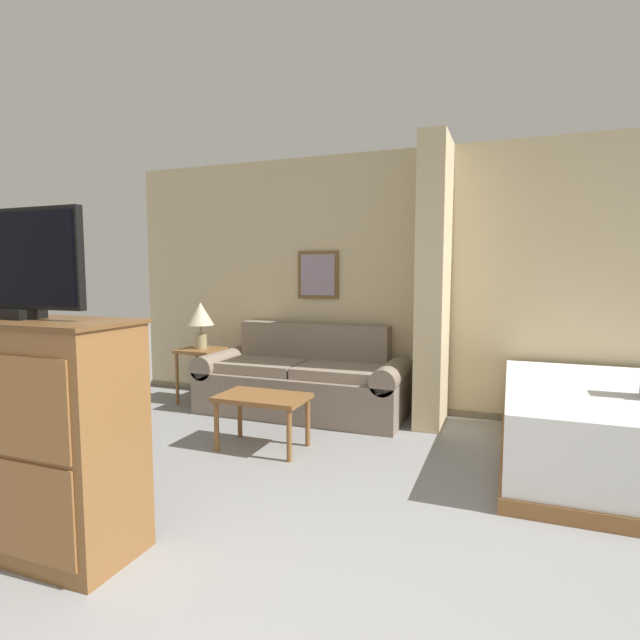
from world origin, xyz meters
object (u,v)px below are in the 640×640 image
object	(u,v)px
tv_dresser	(23,433)
tv	(13,264)
table_lamp	(200,317)
couch	(304,381)
bed	(627,430)
coffee_table	(263,402)

from	to	relation	value
tv_dresser	tv	size ratio (longest dim) A/B	1.44
table_lamp	couch	bearing A→B (deg)	1.47
tv	bed	world-z (taller)	tv
table_lamp	tv	xyz separation A→B (m)	(0.79, -2.73, 0.51)
couch	bed	xyz separation A→B (m)	(2.70, -0.59, -0.01)
tv_dresser	tv	world-z (taller)	tv
couch	tv_dresser	world-z (taller)	tv_dresser
coffee_table	bed	distance (m)	2.65
coffee_table	tv	size ratio (longest dim) A/B	0.80
couch	coffee_table	size ratio (longest dim) A/B	2.92
coffee_table	tv_dresser	xyz separation A→B (m)	(-0.49, -1.68, 0.21)
tv_dresser	bed	bearing A→B (deg)	35.06
table_lamp	tv	bearing A→B (deg)	-73.92
coffee_table	bed	size ratio (longest dim) A/B	0.36
tv	bed	distance (m)	3.95
tv_dresser	bed	xyz separation A→B (m)	(3.09, 2.17, -0.29)
couch	tv_dresser	distance (m)	2.80
coffee_table	table_lamp	bearing A→B (deg)	140.72
couch	tv	size ratio (longest dim) A/B	2.34
tv_dresser	bed	world-z (taller)	tv_dresser
couch	table_lamp	bearing A→B (deg)	-178.53
coffee_table	table_lamp	size ratio (longest dim) A/B	1.41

